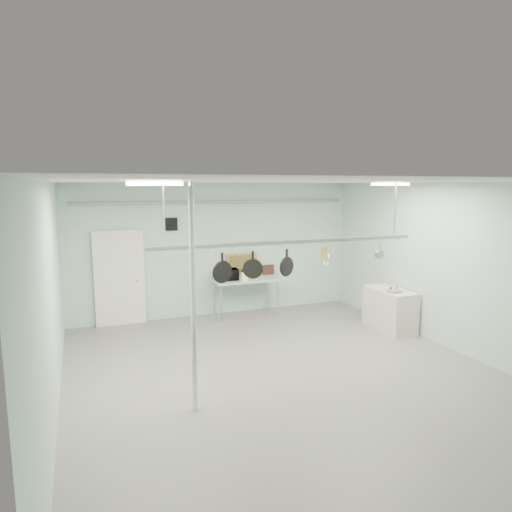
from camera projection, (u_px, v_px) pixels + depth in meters
name	position (u px, v px, depth m)	size (l,w,h in m)	color
floor	(286.00, 375.00, 7.61)	(8.00, 8.00, 0.00)	gray
ceiling	(288.00, 182.00, 7.12)	(7.00, 8.00, 0.02)	silver
back_wall	(217.00, 250.00, 11.04)	(7.00, 0.02, 3.20)	#9DBCB2
right_wall	(454.00, 267.00, 8.62)	(0.02, 8.00, 3.20)	#9DBCB2
door	(120.00, 279.00, 10.25)	(1.10, 0.10, 2.20)	silver
wall_vent	(171.00, 224.00, 10.52)	(0.30, 0.04, 0.30)	black
conduit_pipe	(217.00, 202.00, 10.78)	(0.07, 0.07, 6.60)	gray
chrome_pole	(193.00, 300.00, 6.20)	(0.08, 0.08, 3.20)	silver
prep_table	(246.00, 282.00, 11.01)	(1.60, 0.70, 0.91)	#9FBBAB
side_cabinet	(390.00, 310.00, 9.97)	(0.60, 1.20, 0.90)	beige
pot_rack	(291.00, 240.00, 7.62)	(4.80, 0.06, 1.00)	#B7B7BC
light_panel_left	(154.00, 184.00, 5.60)	(0.65, 0.30, 0.05)	white
light_panel_right	(390.00, 184.00, 8.54)	(0.65, 0.30, 0.05)	white
microwave	(228.00, 274.00, 10.84)	(0.49, 0.33, 0.27)	black
coffee_canister	(245.00, 276.00, 10.77)	(0.19, 0.19, 0.22)	white
painting_large	(242.00, 265.00, 11.24)	(0.78, 0.05, 0.58)	#BE7133
painting_small	(268.00, 270.00, 11.52)	(0.30, 0.04, 0.25)	#381913
fruit_bowl	(393.00, 290.00, 9.66)	(0.34, 0.34, 0.08)	silver
skillet_left	(222.00, 267.00, 7.24)	(0.36, 0.06, 0.47)	black
skillet_mid	(253.00, 265.00, 7.43)	(0.33, 0.06, 0.45)	black
skillet_right	(287.00, 262.00, 7.65)	(0.34, 0.06, 0.46)	black
whisk	(327.00, 257.00, 7.92)	(0.19, 0.19, 0.35)	#B7B8BC
grater	(324.00, 253.00, 7.88)	(0.09, 0.02, 0.21)	gold
saucepan	(379.00, 251.00, 8.31)	(0.15, 0.09, 0.27)	silver
fruit_cluster	(393.00, 288.00, 9.66)	(0.24, 0.24, 0.09)	#9D2C0E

